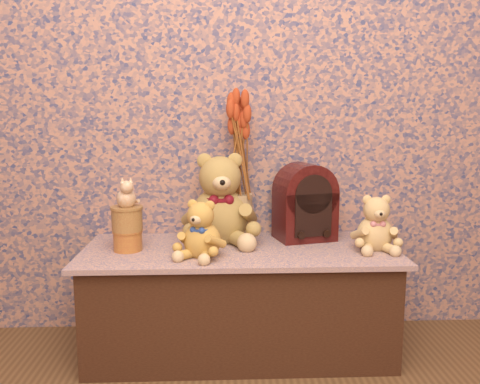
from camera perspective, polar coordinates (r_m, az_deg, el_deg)
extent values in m
cube|color=#364270|center=(2.23, -0.34, 17.08)|extent=(3.00, 0.10, 2.60)
cube|color=#3B4179|center=(2.10, -0.06, -12.35)|extent=(1.27, 0.54, 0.45)
cylinder|color=tan|center=(2.14, -0.19, -2.88)|extent=(0.12, 0.12, 0.20)
cylinder|color=gold|center=(2.03, -12.86, -5.48)|extent=(0.14, 0.14, 0.08)
cylinder|color=tan|center=(2.01, -12.95, -3.04)|extent=(0.16, 0.16, 0.09)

